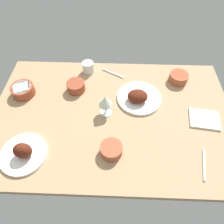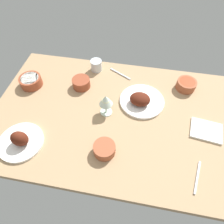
{
  "view_description": "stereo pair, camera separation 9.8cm",
  "coord_description": "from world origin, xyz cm",
  "views": [
    {
      "loc": [
        -2.45,
        67.51,
        96.31
      ],
      "look_at": [
        0.0,
        0.0,
        6.0
      ],
      "focal_mm": 31.65,
      "sensor_mm": 36.0,
      "label": 1
    },
    {
      "loc": [
        -12.2,
        66.44,
        96.31
      ],
      "look_at": [
        0.0,
        0.0,
        6.0
      ],
      "focal_mm": 31.65,
      "sensor_mm": 36.0,
      "label": 2
    }
  ],
  "objects": [
    {
      "name": "wine_glass",
      "position": [
        3.57,
        -0.9,
        13.93
      ],
      "size": [
        7.6,
        7.6,
        14.0
      ],
      "color": "silver",
      "rests_on": "dining_table"
    },
    {
      "name": "dining_table",
      "position": [
        0.0,
        0.0,
        2.0
      ],
      "size": [
        140.0,
        90.0,
        4.0
      ],
      "primitive_type": "cube",
      "color": "tan",
      "rests_on": "ground"
    },
    {
      "name": "bowl_cream",
      "position": [
        55.39,
        -13.97,
        7.31
      ],
      "size": [
        13.68,
        13.68,
        6.11
      ],
      "color": "brown",
      "rests_on": "dining_table"
    },
    {
      "name": "bowl_potatoes",
      "position": [
        23.28,
        -18.45,
        7.26
      ],
      "size": [
        11.17,
        11.17,
        6.02
      ],
      "color": "brown",
      "rests_on": "dining_table"
    },
    {
      "name": "folded_napkin",
      "position": [
        -52.42,
        2.06,
        4.6
      ],
      "size": [
        17.99,
        15.11,
        1.2
      ],
      "primitive_type": "cube",
      "rotation": [
        0.0,
        0.0,
        -0.13
      ],
      "color": "white",
      "rests_on": "dining_table"
    },
    {
      "name": "bowl_sauce",
      "position": [
        -42.33,
        -28.97,
        7.11
      ],
      "size": [
        12.0,
        12.0,
        5.72
      ],
      "color": "#A35133",
      "rests_on": "dining_table"
    },
    {
      "name": "water_tumbler",
      "position": [
        17.45,
        -35.76,
        7.8
      ],
      "size": [
        7.68,
        7.68,
        7.61
      ],
      "primitive_type": "cylinder",
      "color": "silver",
      "rests_on": "dining_table"
    },
    {
      "name": "bowl_pasta",
      "position": [
        -0.54,
        23.91,
        7.02
      ],
      "size": [
        11.13,
        11.13,
        5.54
      ],
      "color": "#A35133",
      "rests_on": "dining_table"
    },
    {
      "name": "spoon_loose",
      "position": [
        0.53,
        -34.09,
        4.4
      ],
      "size": [
        15.32,
        9.0,
        0.8
      ],
      "primitive_type": "cube",
      "rotation": [
        0.0,
        0.0,
        5.78
      ],
      "color": "silver",
      "rests_on": "dining_table"
    },
    {
      "name": "plate_near_viewer",
      "position": [
        42.73,
        27.09,
        6.7
      ],
      "size": [
        23.37,
        23.37,
        10.33
      ],
      "color": "white",
      "rests_on": "dining_table"
    },
    {
      "name": "plate_center_main",
      "position": [
        -15.53,
        -11.33,
        6.5
      ],
      "size": [
        26.71,
        26.71,
        8.49
      ],
      "color": "white",
      "rests_on": "dining_table"
    },
    {
      "name": "fork_loose",
      "position": [
        -45.79,
        29.09,
        4.4
      ],
      "size": [
        4.43,
        16.24,
        0.8
      ],
      "primitive_type": "cube",
      "rotation": [
        0.0,
        0.0,
        1.35
      ],
      "color": "silver",
      "rests_on": "dining_table"
    }
  ]
}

